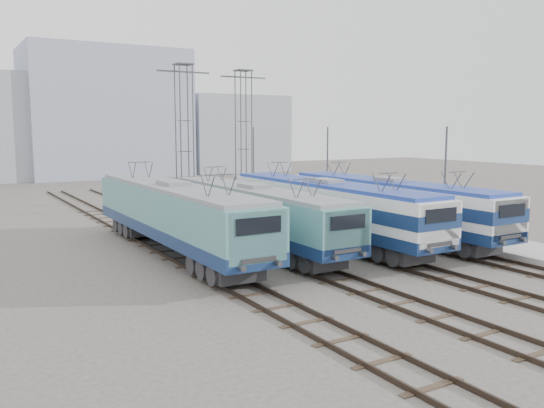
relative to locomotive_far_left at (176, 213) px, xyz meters
The scene contains 13 objects.
ground 9.81m from the locomotive_far_left, 44.86° to the right, with size 160.00×160.00×0.00m, color #514C47.
platform 17.14m from the locomotive_far_left, ahead, with size 4.00×70.00×0.30m, color #9E9E99.
locomotive_far_left is the anchor object (origin of this frame).
locomotive_center_left 4.57m from the locomotive_far_left, ahead, with size 2.75×17.34×3.26m.
locomotive_center_right 9.13m from the locomotive_far_left, ahead, with size 2.86×18.11×3.40m.
locomotive_far_right 13.67m from the locomotive_far_left, ahead, with size 2.81×17.78×3.34m.
catenary_tower_west 17.25m from the locomotive_far_left, 66.17° to the left, with size 4.50×1.20×12.00m.
catenary_tower_east 22.20m from the locomotive_far_left, 52.52° to the left, with size 4.50×1.20×12.00m.
mast_front 16.10m from the locomotive_far_left, 17.09° to the right, with size 0.12×0.12×7.00m, color #3F4247.
mast_mid 17.03m from the locomotive_far_left, 25.38° to the left, with size 0.12×0.12×7.00m, color #3F4247.
mast_rear 24.67m from the locomotive_far_left, 51.48° to the left, with size 0.12×0.12×7.00m, color #3F4247.
building_center 56.71m from the locomotive_far_left, 79.00° to the left, with size 22.00×14.00×18.00m, color #959CB5.
building_east 63.36m from the locomotive_far_left, 60.92° to the left, with size 16.00×12.00×12.00m, color #9399A6.
Camera 1 is at (-17.86, -22.40, 6.89)m, focal length 38.00 mm.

